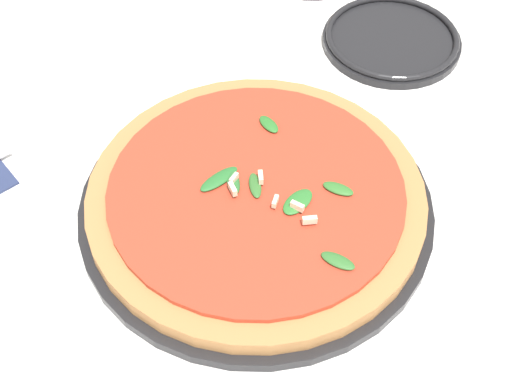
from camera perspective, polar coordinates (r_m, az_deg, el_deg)
ground_plane at (r=0.75m, az=2.75°, el=-1.37°), size 6.00×6.00×0.00m
pizza_arugula_main at (r=0.73m, az=0.01°, el=-0.65°), size 0.37×0.37×0.05m
side_plate_white at (r=0.96m, az=10.81°, el=11.93°), size 0.18×0.18×0.02m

